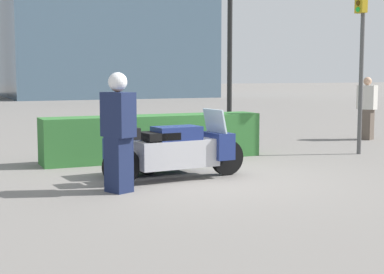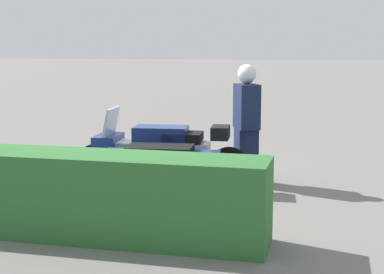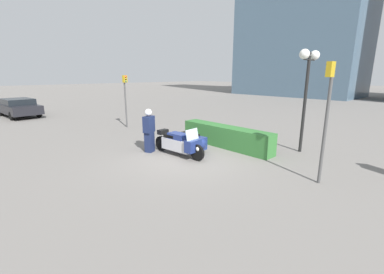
# 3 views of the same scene
# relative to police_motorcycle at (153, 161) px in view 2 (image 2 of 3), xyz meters

# --- Properties ---
(ground_plane) EXTENTS (160.00, 160.00, 0.00)m
(ground_plane) POSITION_rel_police_motorcycle_xyz_m (0.41, -0.40, -0.46)
(ground_plane) COLOR slate
(police_motorcycle) EXTENTS (2.55, 1.37, 1.14)m
(police_motorcycle) POSITION_rel_police_motorcycle_xyz_m (0.00, 0.00, 0.00)
(police_motorcycle) COLOR black
(police_motorcycle) RESTS_ON ground
(officer_rider) EXTENTS (0.46, 0.55, 1.75)m
(officer_rider) POSITION_rel_police_motorcycle_xyz_m (-1.14, -0.91, 0.47)
(officer_rider) COLOR #192347
(officer_rider) RESTS_ON ground
(hedge_bush_curbside) EXTENTS (4.47, 0.72, 0.90)m
(hedge_bush_curbside) POSITION_rel_police_motorcycle_xyz_m (0.44, 1.94, -0.01)
(hedge_bush_curbside) COLOR #337033
(hedge_bush_curbside) RESTS_ON ground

